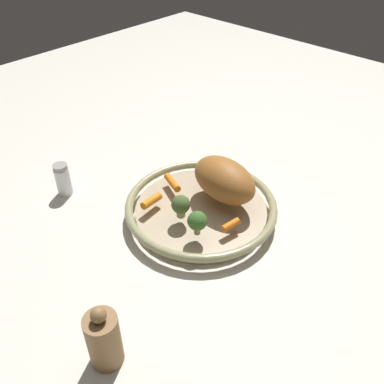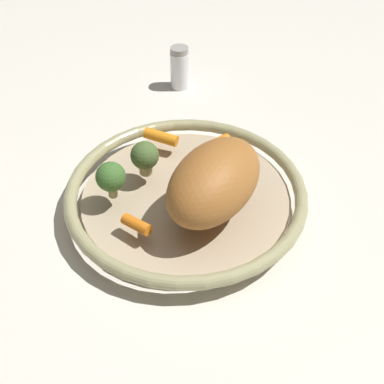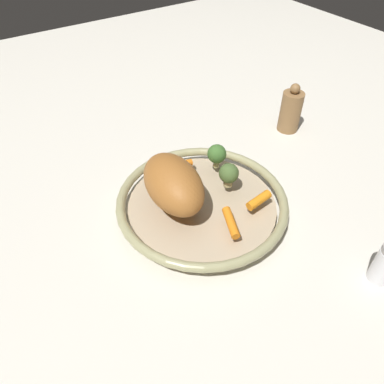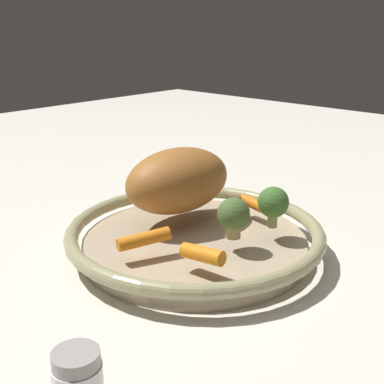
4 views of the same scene
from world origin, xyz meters
TOP-DOWN VIEW (x-y plane):
  - ground_plane at (0.00, 0.00)m, footprint 2.38×2.38m
  - serving_bowl at (0.00, 0.00)m, footprint 0.34×0.34m
  - roast_chicken_piece at (0.02, 0.05)m, footprint 0.17×0.12m
  - baby_carrot_right at (-0.07, -0.08)m, footprint 0.02×0.06m
  - baby_carrot_center at (0.10, -0.02)m, footprint 0.02×0.04m
  - baby_carrot_left at (-0.09, 0.00)m, footprint 0.07×0.04m
  - broccoli_floret_small at (-0.00, -0.06)m, footprint 0.04×0.04m
  - broccoli_floret_edge at (0.06, -0.08)m, footprint 0.04×0.04m
  - salt_shaker at (-0.30, -0.16)m, footprint 0.04×0.04m
  - pepper_mill at (0.12, -0.36)m, footprint 0.05×0.05m

SIDE VIEW (x-z plane):
  - ground_plane at x=0.00m, z-range 0.00..0.00m
  - serving_bowl at x=0.00m, z-range 0.00..0.04m
  - salt_shaker at x=-0.30m, z-range 0.00..0.08m
  - baby_carrot_center at x=0.10m, z-range 0.04..0.06m
  - baby_carrot_left at x=-0.09m, z-range 0.04..0.06m
  - baby_carrot_right at x=-0.07m, z-range 0.04..0.06m
  - pepper_mill at x=0.12m, z-range -0.01..0.12m
  - broccoli_floret_small at x=0.00m, z-range 0.05..0.10m
  - broccoli_floret_edge at x=0.06m, z-range 0.05..0.10m
  - roast_chicken_piece at x=0.02m, z-range 0.04..0.13m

